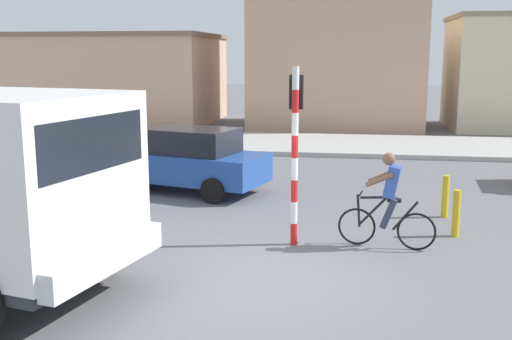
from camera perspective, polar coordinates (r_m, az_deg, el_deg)
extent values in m
plane|color=slate|center=(9.62, 1.45, -9.94)|extent=(120.00, 120.00, 0.00)
cube|color=#ADADA8|center=(22.91, 5.95, 2.42)|extent=(80.00, 5.00, 0.16)
cube|color=silver|center=(8.22, -13.78, -8.04)|extent=(0.75, 2.37, 0.36)
cube|color=black|center=(7.96, -15.15, 2.38)|extent=(0.57, 2.10, 0.70)
torus|color=black|center=(9.89, -14.64, -6.36)|extent=(1.13, 0.47, 1.10)
cylinder|color=black|center=(9.89, -14.64, -6.36)|extent=(0.55, 0.40, 0.50)
torus|color=black|center=(11.21, 9.41, -5.23)|extent=(0.68, 0.15, 0.68)
torus|color=black|center=(11.11, 14.79, -5.60)|extent=(0.68, 0.15, 0.68)
cylinder|color=black|center=(11.02, 11.29, -2.54)|extent=(0.60, 0.14, 0.09)
cylinder|color=black|center=(11.09, 10.93, -3.75)|extent=(0.51, 0.13, 0.57)
cylinder|color=black|center=(11.05, 13.81, -4.19)|extent=(0.44, 0.11, 0.57)
cylinder|color=black|center=(11.13, 9.58, -3.78)|extent=(0.10, 0.06, 0.59)
cylinder|color=black|center=(11.05, 9.76, -2.21)|extent=(0.11, 0.50, 0.03)
cube|color=black|center=(11.00, 12.82, -2.76)|extent=(0.26, 0.16, 0.06)
cube|color=#3351A8|center=(10.93, 12.63, -1.06)|extent=(0.34, 0.36, 0.59)
sphere|color=brown|center=(10.86, 12.35, 1.03)|extent=(0.22, 0.22, 0.22)
cylinder|color=#2D334C|center=(10.96, 12.30, -4.02)|extent=(0.32, 0.17, 0.57)
cylinder|color=brown|center=(10.78, 11.50, -0.91)|extent=(0.50, 0.17, 0.29)
cylinder|color=#2D334C|center=(11.16, 12.41, -3.77)|extent=(0.32, 0.17, 0.57)
cylinder|color=brown|center=(11.10, 11.70, -0.58)|extent=(0.50, 0.17, 0.29)
cylinder|color=red|center=(11.12, 3.56, -5.98)|extent=(0.12, 0.12, 0.40)
cylinder|color=white|center=(11.01, 3.58, -3.99)|extent=(0.12, 0.12, 0.40)
cylinder|color=red|center=(10.92, 3.60, -1.96)|extent=(0.12, 0.12, 0.40)
cylinder|color=white|center=(10.84, 3.63, 0.11)|extent=(0.12, 0.12, 0.40)
cylinder|color=red|center=(10.77, 3.66, 2.20)|extent=(0.12, 0.12, 0.40)
cylinder|color=white|center=(10.72, 3.68, 4.31)|extent=(0.12, 0.12, 0.40)
cylinder|color=red|center=(10.68, 3.71, 6.44)|extent=(0.12, 0.12, 0.40)
cylinder|color=white|center=(10.66, 3.73, 8.59)|extent=(0.12, 0.12, 0.40)
cube|color=black|center=(10.85, 3.81, 7.31)|extent=(0.24, 0.20, 0.60)
sphere|color=orange|center=(10.97, 3.86, 7.34)|extent=(0.14, 0.14, 0.14)
cube|color=white|center=(17.96, -16.31, 1.55)|extent=(4.30, 2.65, 0.70)
cube|color=black|center=(17.90, -16.89, 3.59)|extent=(2.49, 1.95, 0.60)
cylinder|color=black|center=(18.66, -12.03, 0.99)|extent=(0.63, 0.33, 0.60)
cylinder|color=black|center=(17.00, -12.65, 0.02)|extent=(0.63, 0.33, 0.60)
cylinder|color=black|center=(19.10, -19.44, 0.84)|extent=(0.63, 0.33, 0.60)
cylinder|color=black|center=(17.48, -20.74, -0.13)|extent=(0.63, 0.33, 0.60)
cube|color=#234C9E|center=(15.36, -6.57, 0.40)|extent=(4.31, 2.74, 0.70)
cube|color=black|center=(15.18, -6.14, 2.77)|extent=(2.51, 2.00, 0.60)
cylinder|color=black|center=(15.43, -12.12, -1.05)|extent=(0.63, 0.34, 0.60)
cylinder|color=black|center=(16.78, -8.64, 0.02)|extent=(0.63, 0.34, 0.60)
cylinder|color=black|center=(14.09, -4.03, -1.95)|extent=(0.63, 0.34, 0.60)
cylinder|color=black|center=(15.57, -1.01, -0.70)|extent=(0.63, 0.34, 0.60)
cylinder|color=gold|center=(12.12, 18.23, -3.88)|extent=(0.14, 0.14, 0.90)
cylinder|color=gold|center=(13.46, 17.30, -2.38)|extent=(0.14, 0.14, 0.90)
cube|color=tan|center=(32.09, -13.10, 8.21)|extent=(10.10, 7.37, 4.19)
cube|color=#775E4C|center=(32.08, -13.27, 12.12)|extent=(10.30, 7.52, 0.20)
cube|color=tan|center=(29.21, 7.57, 10.32)|extent=(7.72, 6.04, 6.39)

